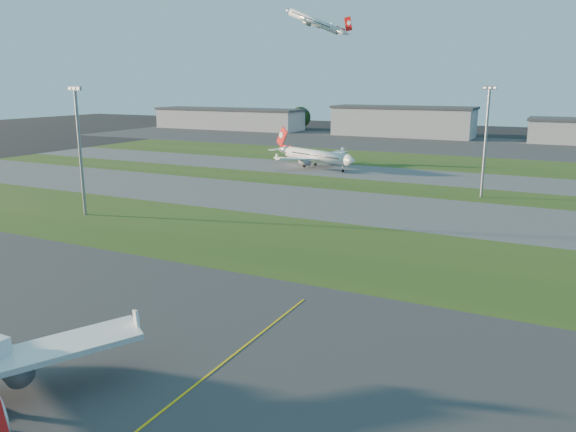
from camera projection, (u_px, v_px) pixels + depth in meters
The scene contains 18 objects.
ground at pixel (94, 412), 46.12m from camera, with size 700.00×700.00×0.00m, color black.
apron_near at pixel (94, 412), 46.12m from camera, with size 300.00×70.00×0.01m, color #333335.
grass_strip_a at pixel (333, 249), 91.32m from camera, with size 300.00×34.00×0.01m, color #2A4918.
taxiway_a at pixel (392, 210), 120.01m from camera, with size 300.00×32.00×0.01m, color #515154.
grass_strip_b at pixel (420, 190), 141.74m from camera, with size 300.00×18.00×0.01m, color #2A4918.
taxiway_b at pixel (439, 178), 160.86m from camera, with size 300.00×26.00×0.01m, color #515154.
grass_strip_c at pixel (460, 163), 189.54m from camera, with size 300.00×40.00×0.01m, color #2A4918.
apron_far at pixel (485, 146), 241.69m from camera, with size 400.00×80.00×0.01m, color #333335.
yellow_line at pixel (141, 428), 43.94m from camera, with size 0.25×60.00×0.02m, color gold.
airliner_taxiing at pixel (316, 156), 179.26m from camera, with size 32.40×27.59×10.82m.
airliner_departing at pixel (314, 22), 260.65m from camera, with size 33.09×28.06×10.32m.
light_mast_west at pixel (79, 143), 111.98m from camera, with size 3.20×0.70×25.80m.
light_mast_centre at pixel (486, 134), 130.02m from camera, with size 3.20×0.70×25.80m.
hangar_far_west at pixel (228, 119), 332.00m from camera, with size 91.80×23.00×12.20m.
hangar_west at pixel (403, 121), 285.70m from camera, with size 71.40×23.00×15.20m.
tree_far_west at pixel (187, 115), 360.72m from camera, with size 11.00×11.00×12.00m.
tree_west at pixel (300, 117), 327.30m from camera, with size 12.10×12.10×13.20m.
tree_mid_west at pixel (457, 125), 284.74m from camera, with size 9.90×9.90×10.80m.
Camera 1 is at (32.78, -29.59, 26.33)m, focal length 35.00 mm.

